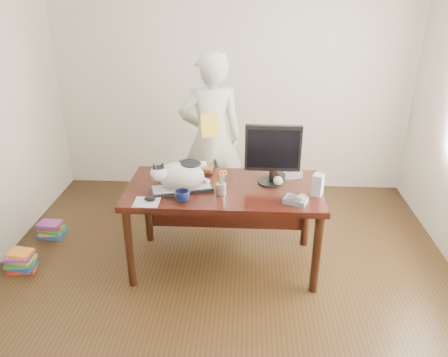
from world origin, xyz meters
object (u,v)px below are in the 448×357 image
(cat, at_px, (179,175))
(phone, at_px, (296,200))
(coffee_mug, at_px, (182,196))
(baseball, at_px, (278,181))
(keyboard, at_px, (182,188))
(speaker, at_px, (318,185))
(book_stack, at_px, (200,169))
(monitor, at_px, (273,152))
(pen_cup, at_px, (221,188))
(calculator, at_px, (289,171))
(desk, at_px, (225,199))
(mouse, at_px, (150,199))
(book_pile_a, at_px, (21,261))
(book_pile_b, at_px, (51,229))
(person, at_px, (211,139))

(cat, distance_m, phone, 0.94)
(coffee_mug, bearing_deg, baseball, 24.14)
(keyboard, relative_size, phone, 2.58)
(speaker, height_order, book_stack, speaker)
(monitor, height_order, pen_cup, monitor)
(phone, height_order, speaker, speaker)
(book_stack, height_order, calculator, book_stack)
(cat, distance_m, baseball, 0.82)
(desk, xyz_separation_m, keyboard, (-0.34, -0.15, 0.16))
(mouse, bearing_deg, calculator, 26.24)
(cat, bearing_deg, desk, 6.48)
(cat, bearing_deg, book_pile_a, 166.80)
(book_pile_a, distance_m, book_pile_b, 0.55)
(keyboard, relative_size, book_pile_a, 1.96)
(pen_cup, distance_m, person, 1.02)
(desk, distance_m, phone, 0.67)
(pen_cup, relative_size, coffee_mug, 1.81)
(calculator, height_order, book_pile_b, calculator)
(pen_cup, relative_size, baseball, 2.66)
(mouse, bearing_deg, cat, 43.57)
(mouse, xyz_separation_m, person, (0.38, 1.16, 0.09))
(mouse, height_order, book_pile_b, mouse)
(desk, height_order, baseball, baseball)
(person, bearing_deg, baseball, 114.27)
(desk, bearing_deg, person, 102.74)
(mouse, relative_size, speaker, 0.51)
(desk, bearing_deg, monitor, 0.10)
(baseball, bearing_deg, book_pile_a, -173.20)
(desk, relative_size, coffee_mug, 14.05)
(coffee_mug, height_order, baseball, coffee_mug)
(monitor, height_order, speaker, monitor)
(desk, distance_m, book_pile_a, 1.85)
(speaker, bearing_deg, book_pile_b, -166.29)
(keyboard, distance_m, mouse, 0.30)
(phone, bearing_deg, book_pile_b, -171.81)
(speaker, height_order, book_pile_b, speaker)
(monitor, xyz_separation_m, calculator, (0.16, 0.21, -0.26))
(desk, height_order, mouse, mouse)
(calculator, bearing_deg, book_pile_b, 158.29)
(calculator, relative_size, person, 0.15)
(book_pile_a, bearing_deg, pen_cup, 2.19)
(baseball, distance_m, calculator, 0.25)
(coffee_mug, distance_m, speaker, 1.06)
(calculator, height_order, person, person)
(pen_cup, xyz_separation_m, calculator, (0.56, 0.42, -0.03))
(mouse, height_order, calculator, calculator)
(monitor, xyz_separation_m, mouse, (-0.94, -0.36, -0.27))
(mouse, xyz_separation_m, coffee_mug, (0.25, 0.01, 0.02))
(monitor, bearing_deg, phone, -61.72)
(desk, distance_m, book_stack, 0.36)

